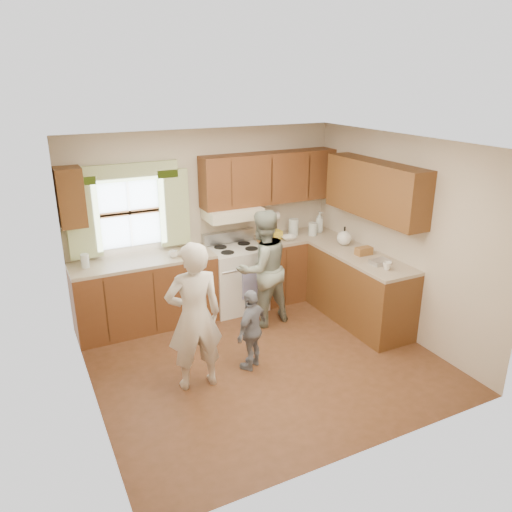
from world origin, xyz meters
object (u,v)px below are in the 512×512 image
woman_right (262,268)px  child (252,329)px  woman_left (194,317)px  stove (236,277)px

woman_right → child: 1.14m
woman_left → stove: bearing=-122.9°
stove → child: size_ratio=1.12×
stove → woman_right: 0.67m
woman_right → stove: bearing=-86.2°
woman_left → woman_right: woman_left is taller
woman_left → child: 0.76m
stove → woman_right: (0.12, -0.59, 0.31)m
woman_left → child: woman_left is taller
woman_right → child: size_ratio=1.64×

